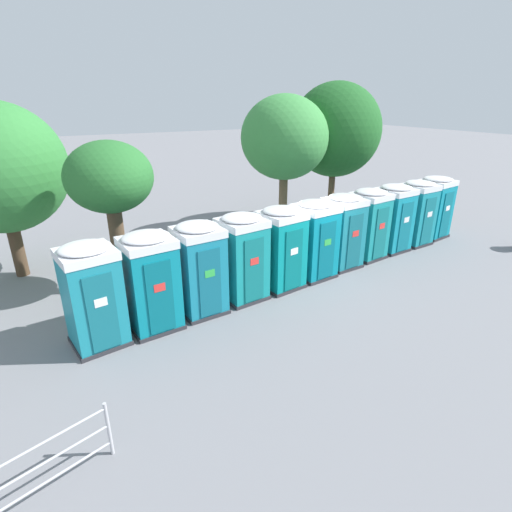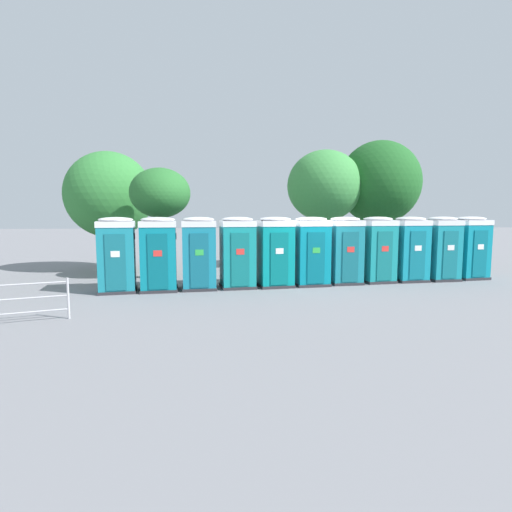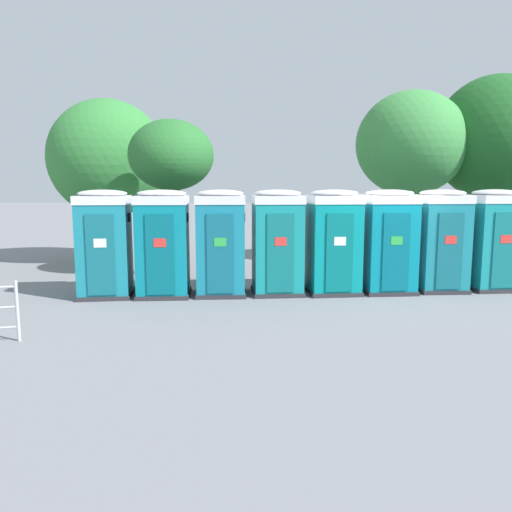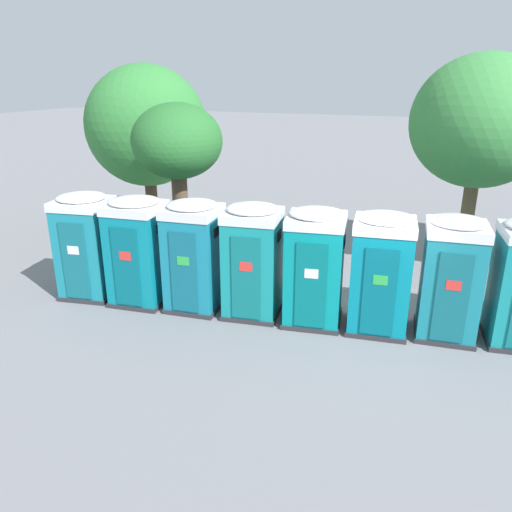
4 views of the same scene
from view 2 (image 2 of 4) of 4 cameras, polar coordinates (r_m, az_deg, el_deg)
name	(u,v)px [view 2 (image 2 of 4)]	position (r m, az deg, el deg)	size (l,w,h in m)	color
ground_plane	(307,283)	(15.40, 7.37, -3.90)	(120.00, 120.00, 0.00)	slate
portapotty_0	(117,254)	(14.28, -19.25, 0.22)	(1.39, 1.38, 2.54)	#2D2D33
portapotty_1	(159,254)	(14.11, -13.74, 0.32)	(1.35, 1.32, 2.54)	#2D2D33
portapotty_2	(199,253)	(14.15, -8.17, 0.45)	(1.29, 1.30, 2.54)	#2D2D33
portapotty_3	(237,252)	(14.31, -2.67, 0.57)	(1.36, 1.35, 2.54)	#2D2D33
portapotty_4	(275,251)	(14.54, 2.72, 0.65)	(1.40, 1.37, 2.54)	#2D2D33
portapotty_5	(311,251)	(14.94, 7.83, 0.75)	(1.37, 1.34, 2.54)	#2D2D33
portapotty_6	(344,250)	(15.52, 12.52, 0.86)	(1.28, 1.30, 2.54)	#2D2D33
portapotty_7	(377,249)	(16.17, 16.91, 0.94)	(1.32, 1.34, 2.54)	#2D2D33
portapotty_8	(409,249)	(16.84, 21.07, 0.99)	(1.32, 1.31, 2.54)	#2D2D33
portapotty_9	(441,248)	(17.58, 24.95, 1.03)	(1.26, 1.30, 2.54)	#2D2D33
portapotty_10	(469,247)	(18.51, 28.17, 1.10)	(1.41, 1.38, 2.54)	#2D2D33
street_tree_0	(109,195)	(19.90, -20.24, 8.17)	(3.97, 3.97, 5.50)	#4C3826
street_tree_1	(325,186)	(19.77, 9.77, 9.79)	(3.59, 3.59, 5.69)	brown
street_tree_2	(379,183)	(20.86, 17.19, 9.94)	(3.98, 3.98, 6.21)	brown
street_tree_3	(160,195)	(16.60, -13.53, 8.44)	(2.41, 2.41, 4.47)	brown
event_barrier	(23,300)	(11.26, -30.36, -5.43)	(1.96, 0.68, 1.05)	#B7B7BC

